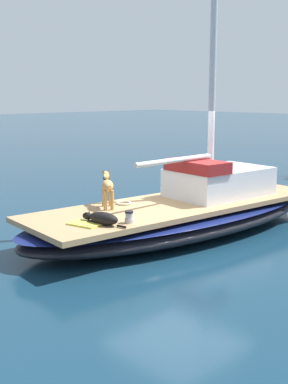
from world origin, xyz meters
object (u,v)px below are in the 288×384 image
at_px(dog_tan, 107,186).
at_px(coiled_rope, 124,203).
at_px(deck_towel, 85,224).
at_px(dog_black, 102,218).
at_px(sailboat_main, 179,218).
at_px(deck_winch, 129,217).

height_order(dog_tan, coiled_rope, dog_tan).
bearing_deg(deck_towel, coiled_rope, 116.08).
bearing_deg(dog_black, deck_towel, -129.03).
relative_size(sailboat_main, dog_black, 7.83).
relative_size(dog_tan, deck_winch, 3.91).
bearing_deg(sailboat_main, dog_tan, -115.25).
bearing_deg(sailboat_main, coiled_rope, -125.02).
height_order(sailboat_main, dog_black, dog_black).
xyz_separation_m(dog_tan, deck_towel, (0.76, -1.14, -0.41)).
bearing_deg(deck_winch, coiled_rope, 141.68).
height_order(sailboat_main, deck_winch, deck_winch).
bearing_deg(deck_winch, sailboat_main, 106.05).
distance_m(dog_black, deck_winch, 0.47).
xyz_separation_m(sailboat_main, coiled_rope, (-0.66, -0.94, 0.35)).
xyz_separation_m(sailboat_main, dog_black, (0.29, -2.28, 0.43)).
relative_size(dog_tan, deck_towel, 1.47).
bearing_deg(coiled_rope, sailboat_main, 54.98).
height_order(dog_black, deck_winch, dog_black).
bearing_deg(dog_tan, deck_winch, -23.35).
height_order(dog_black, coiled_rope, dog_black).
bearing_deg(dog_tan, sailboat_main, 64.75).
bearing_deg(coiled_rope, deck_winch, -38.32).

